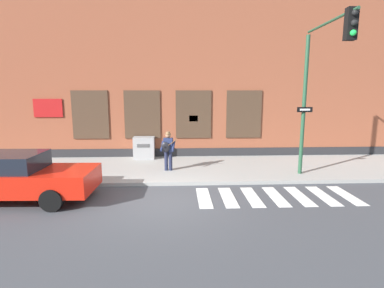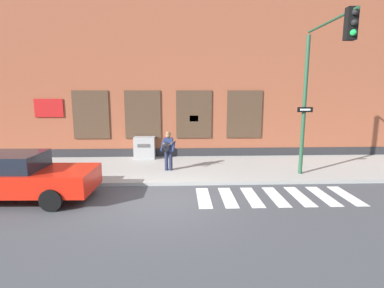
{
  "view_description": "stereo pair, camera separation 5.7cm",
  "coord_description": "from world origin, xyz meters",
  "px_view_note": "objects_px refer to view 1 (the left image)",
  "views": [
    {
      "loc": [
        0.52,
        -9.06,
        3.43
      ],
      "look_at": [
        1.02,
        1.86,
        1.51
      ],
      "focal_mm": 28.0,
      "sensor_mm": 36.0,
      "label": 1
    },
    {
      "loc": [
        0.58,
        -9.06,
        3.43
      ],
      "look_at": [
        1.02,
        1.86,
        1.51
      ],
      "focal_mm": 28.0,
      "sensor_mm": 36.0,
      "label": 2
    }
  ],
  "objects_px": {
    "utility_box": "(144,148)",
    "traffic_light": "(320,75)",
    "busker": "(168,149)",
    "red_car": "(19,177)"
  },
  "relations": [
    {
      "from": "red_car",
      "to": "traffic_light",
      "type": "height_order",
      "value": "traffic_light"
    },
    {
      "from": "red_car",
      "to": "busker",
      "type": "bearing_deg",
      "value": 32.96
    },
    {
      "from": "red_car",
      "to": "utility_box",
      "type": "distance_m",
      "value": 6.3
    },
    {
      "from": "busker",
      "to": "traffic_light",
      "type": "height_order",
      "value": "traffic_light"
    },
    {
      "from": "busker",
      "to": "red_car",
      "type": "bearing_deg",
      "value": -147.04
    },
    {
      "from": "busker",
      "to": "utility_box",
      "type": "relative_size",
      "value": 1.52
    },
    {
      "from": "red_car",
      "to": "utility_box",
      "type": "xyz_separation_m",
      "value": [
        3.34,
        5.34,
        -0.09
      ]
    },
    {
      "from": "traffic_light",
      "to": "red_car",
      "type": "bearing_deg",
      "value": -174.04
    },
    {
      "from": "busker",
      "to": "utility_box",
      "type": "height_order",
      "value": "busker"
    },
    {
      "from": "utility_box",
      "to": "traffic_light",
      "type": "bearing_deg",
      "value": -33.08
    }
  ]
}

